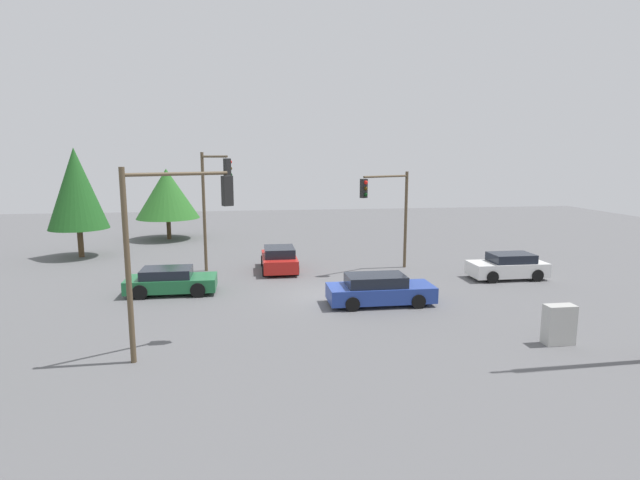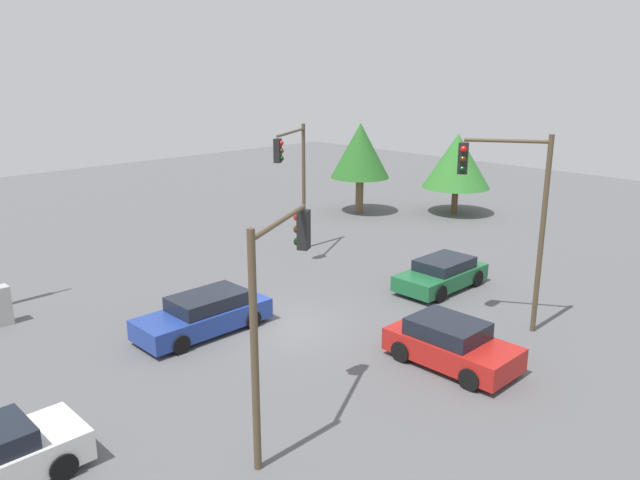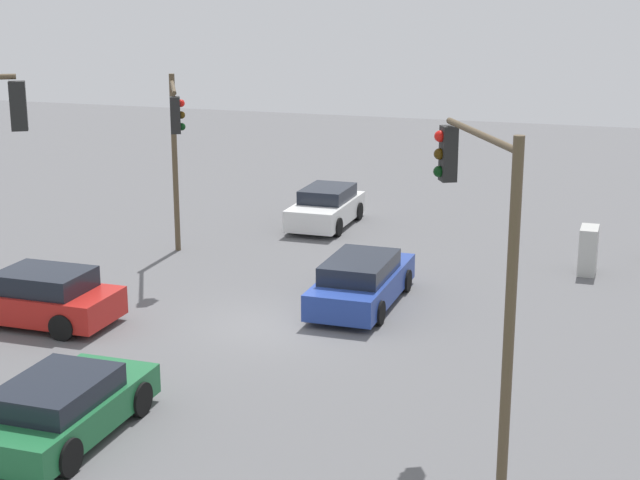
{
  "view_description": "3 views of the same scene",
  "coord_description": "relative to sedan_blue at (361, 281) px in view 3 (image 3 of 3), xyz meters",
  "views": [
    {
      "loc": [
        3.49,
        23.02,
        6.6
      ],
      "look_at": [
        0.37,
        1.12,
        2.93
      ],
      "focal_mm": 28.0,
      "sensor_mm": 36.0,
      "label": 1
    },
    {
      "loc": [
        -13.52,
        -15.62,
        9.06
      ],
      "look_at": [
        1.79,
        0.07,
        2.89
      ],
      "focal_mm": 35.0,
      "sensor_mm": 36.0,
      "label": 2
    },
    {
      "loc": [
        22.33,
        8.74,
        8.57
      ],
      "look_at": [
        -0.37,
        1.14,
        2.26
      ],
      "focal_mm": 55.0,
      "sensor_mm": 36.0,
      "label": 3
    }
  ],
  "objects": [
    {
      "name": "electrical_cabinet",
      "position": [
        -5.08,
        5.68,
        0.05
      ],
      "size": [
        1.07,
        0.52,
        1.44
      ],
      "primitive_type": "cube",
      "color": "#B2B2AD",
      "rests_on": "ground_plane"
    },
    {
      "name": "sedan_blue",
      "position": [
        0.0,
        0.0,
        0.0
      ],
      "size": [
        4.79,
        1.97,
        1.37
      ],
      "rotation": [
        0.0,
        0.0,
        1.57
      ],
      "color": "#233D93",
      "rests_on": "ground_plane"
    },
    {
      "name": "sedan_white",
      "position": [
        -8.26,
        -3.73,
        0.02
      ],
      "size": [
        4.14,
        1.91,
        1.41
      ],
      "rotation": [
        0.0,
        0.0,
        -1.57
      ],
      "color": "silver",
      "rests_on": "ground_plane"
    },
    {
      "name": "sedan_green",
      "position": [
        9.66,
        -3.19,
        -0.03
      ],
      "size": [
        4.29,
        2.02,
        1.28
      ],
      "rotation": [
        0.0,
        0.0,
        1.57
      ],
      "color": "#1E6638",
      "rests_on": "ground_plane"
    },
    {
      "name": "traffic_signal_aux",
      "position": [
        -2.26,
        -6.64,
        3.29
      ],
      "size": [
        3.28,
        1.94,
        5.78
      ],
      "rotation": [
        0.0,
        0.0,
        0.49
      ],
      "color": "brown",
      "rests_on": "ground_plane"
    },
    {
      "name": "ground_plane",
      "position": [
        2.27,
        -1.69,
        -0.67
      ],
      "size": [
        80.0,
        80.0,
        0.0
      ],
      "primitive_type": "plane",
      "color": "#5B5B5E"
    },
    {
      "name": "traffic_signal_cross",
      "position": [
        8.35,
        4.53,
        3.65
      ],
      "size": [
        3.4,
        2.03,
        6.32
      ],
      "rotation": [
        0.0,
        0.0,
        3.64
      ],
      "color": "brown",
      "rests_on": "ground_plane"
    },
    {
      "name": "sedan_red",
      "position": [
        4.08,
        -7.44,
        0.03
      ],
      "size": [
        2.07,
        4.06,
        1.43
      ],
      "rotation": [
        0.0,
        0.0,
        3.14
      ],
      "color": "red",
      "rests_on": "ground_plane"
    }
  ]
}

